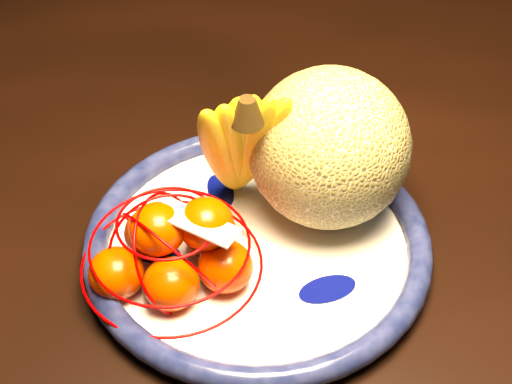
{
  "coord_description": "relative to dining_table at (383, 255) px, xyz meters",
  "views": [
    {
      "loc": [
        -0.27,
        -0.62,
        1.28
      ],
      "look_at": [
        -0.21,
        -0.12,
        0.8
      ],
      "focal_mm": 55.0,
      "sensor_mm": 36.0,
      "label": 1
    }
  ],
  "objects": [
    {
      "name": "dining_table",
      "position": [
        0.0,
        0.0,
        0.0
      ],
      "size": [
        1.51,
        0.96,
        0.73
      ],
      "rotation": [
        0.0,
        0.0,
        -0.06
      ],
      "color": "black",
      "rests_on": "ground"
    },
    {
      "name": "fruit_bowl",
      "position": [
        -0.14,
        -0.05,
        0.09
      ],
      "size": [
        0.32,
        0.32,
        0.03
      ],
      "rotation": [
        0.0,
        0.0,
        -0.39
      ],
      "color": "white",
      "rests_on": "dining_table"
    },
    {
      "name": "cantaloupe",
      "position": [
        -0.07,
        -0.01,
        0.16
      ],
      "size": [
        0.15,
        0.15,
        0.15
      ],
      "primitive_type": "sphere",
      "color": "olive",
      "rests_on": "fruit_bowl"
    },
    {
      "name": "banana_bunch",
      "position": [
        -0.15,
        0.0,
        0.17
      ],
      "size": [
        0.11,
        0.11,
        0.17
      ],
      "rotation": [
        0.0,
        0.0,
        0.11
      ],
      "color": "yellow",
      "rests_on": "fruit_bowl"
    },
    {
      "name": "mandarin_bag",
      "position": [
        -0.22,
        -0.07,
        0.12
      ],
      "size": [
        0.19,
        0.19,
        0.1
      ],
      "rotation": [
        0.0,
        0.0,
        -0.2
      ],
      "color": "#F34300",
      "rests_on": "fruit_bowl"
    },
    {
      "name": "price_tag",
      "position": [
        -0.2,
        -0.08,
        0.16
      ],
      "size": [
        0.07,
        0.06,
        0.01
      ],
      "primitive_type": "cube",
      "rotation": [
        -0.14,
        0.1,
        -0.59
      ],
      "color": "white",
      "rests_on": "mandarin_bag"
    }
  ]
}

